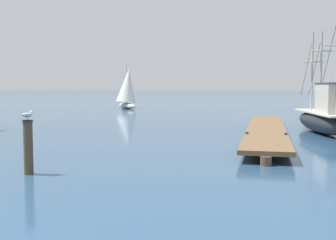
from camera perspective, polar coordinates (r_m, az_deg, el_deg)
floating_dock at (r=21.84m, az=12.82°, el=-1.15°), size 3.03×16.37×0.53m
fishing_boat_0 at (r=24.03m, az=19.74°, el=0.35°), size 2.10×8.05×6.21m
mooring_piling at (r=12.77m, az=-17.96°, el=-3.28°), size 0.30×0.30×1.54m
perched_seagull at (r=12.68m, az=-18.08°, el=0.66°), size 0.29×0.32×0.27m
distant_sailboat at (r=46.82m, az=-5.37°, el=4.16°), size 3.36×4.19×4.79m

